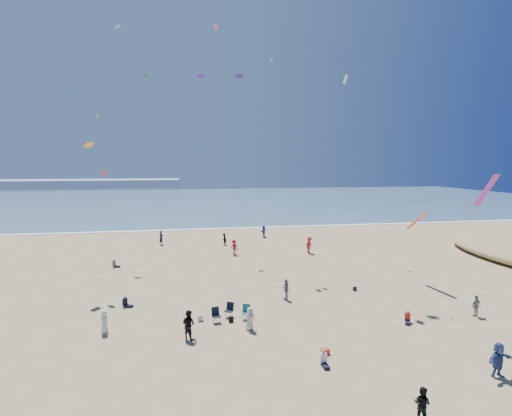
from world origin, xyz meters
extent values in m
plane|color=tan|center=(0.00, 0.00, 0.00)|extent=(220.00, 220.00, 0.00)
cube|color=#476B84|center=(0.00, 95.00, 0.03)|extent=(220.00, 100.00, 0.06)
cube|color=white|center=(0.00, 45.00, 0.04)|extent=(220.00, 1.20, 0.08)
cube|color=#7A8EA8|center=(-60.00, 170.00, 1.60)|extent=(110.00, 20.00, 3.20)
imported|color=black|center=(6.65, -4.43, 0.74)|extent=(0.87, 0.91, 1.47)
imported|color=navy|center=(8.28, 36.69, 0.85)|extent=(1.28, 1.60, 1.70)
imported|color=black|center=(-5.79, 33.88, 0.91)|extent=(0.70, 0.79, 1.83)
imported|color=navy|center=(12.35, -2.00, 0.88)|extent=(1.70, 0.84, 1.75)
imported|color=silver|center=(1.19, 5.70, 0.73)|extent=(0.84, 0.70, 1.47)
imported|color=black|center=(-2.64, 5.09, 0.89)|extent=(1.09, 1.06, 1.77)
imported|color=gray|center=(4.86, 10.76, 0.82)|extent=(0.48, 0.99, 1.64)
imported|color=red|center=(11.57, 25.82, 0.97)|extent=(1.43, 1.33, 1.94)
imported|color=black|center=(2.18, 32.34, 0.76)|extent=(0.92, 0.94, 1.53)
imported|color=#A91824|center=(2.79, 26.66, 0.88)|extent=(1.28, 1.24, 1.75)
imported|color=silver|center=(-7.78, 6.83, 0.73)|extent=(0.62, 0.80, 1.45)
imported|color=gray|center=(16.90, 5.14, 0.75)|extent=(0.94, 0.58, 1.50)
cube|color=silver|center=(-1.84, 7.70, 0.20)|extent=(0.35, 0.20, 0.40)
cube|color=black|center=(0.16, 7.16, 0.19)|extent=(0.30, 0.22, 0.38)
cube|color=red|center=(4.77, 1.76, 0.15)|extent=(0.45, 0.30, 0.30)
cube|color=black|center=(11.02, 11.85, 0.17)|extent=(0.28, 0.18, 0.34)
cube|color=orange|center=(-10.53, 17.46, 12.03)|extent=(0.81, 0.92, 0.44)
cube|color=#6B32A4|center=(3.11, 23.93, 19.51)|extent=(0.80, 0.37, 0.47)
cube|color=#1A9A51|center=(12.55, 16.80, 22.67)|extent=(0.43, 0.50, 0.60)
cube|color=red|center=(-9.27, 16.60, 9.69)|extent=(0.71, 0.86, 0.47)
cube|color=white|center=(-10.03, 32.72, 26.48)|extent=(0.74, 0.71, 0.46)
cube|color=white|center=(10.60, 13.90, 17.43)|extent=(0.57, 0.60, 0.70)
cube|color=#472294|center=(16.08, 28.36, 23.09)|extent=(0.73, 0.71, 0.55)
cube|color=green|center=(-7.65, 39.25, 22.36)|extent=(0.48, 0.25, 0.39)
cube|color=#FD6285|center=(1.52, 33.42, 27.32)|extent=(0.51, 0.50, 0.69)
cube|color=#6A209D|center=(-0.67, 26.60, 19.89)|extent=(0.87, 0.44, 0.43)
cube|color=yellow|center=(-13.32, 35.62, 16.46)|extent=(0.22, 0.53, 0.55)
cube|color=#1E85D1|center=(6.44, 23.67, 21.18)|extent=(0.44, 0.73, 0.34)
cube|color=purple|center=(15.96, 3.80, 8.78)|extent=(0.35, 3.14, 2.21)
cube|color=#F15119|center=(17.26, 13.23, 5.51)|extent=(0.35, 2.64, 1.87)
camera|label=1|loc=(-2.74, -18.26, 10.52)|focal=28.00mm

